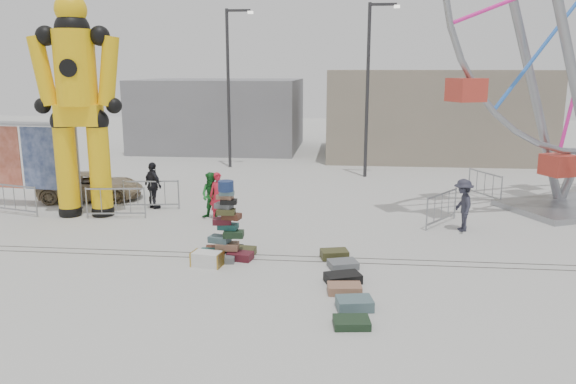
# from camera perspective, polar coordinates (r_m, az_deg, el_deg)

# --- Properties ---
(ground) EXTENTS (90.00, 90.00, 0.00)m
(ground) POSITION_cam_1_polar(r_m,az_deg,el_deg) (14.79, -2.46, -7.69)
(ground) COLOR #9E9E99
(ground) RESTS_ON ground
(track_line_near) EXTENTS (40.00, 0.04, 0.01)m
(track_line_near) POSITION_cam_1_polar(r_m,az_deg,el_deg) (15.34, -2.13, -6.91)
(track_line_near) COLOR #47443F
(track_line_near) RESTS_ON ground
(track_line_far) EXTENTS (40.00, 0.04, 0.01)m
(track_line_far) POSITION_cam_1_polar(r_m,az_deg,el_deg) (15.72, -1.93, -6.43)
(track_line_far) COLOR #47443F
(track_line_far) RESTS_ON ground
(building_right) EXTENTS (12.00, 8.00, 5.00)m
(building_right) POSITION_cam_1_polar(r_m,az_deg,el_deg) (34.19, 14.35, 7.73)
(building_right) COLOR gray
(building_right) RESTS_ON ground
(building_left) EXTENTS (10.00, 8.00, 4.40)m
(building_left) POSITION_cam_1_polar(r_m,az_deg,el_deg) (36.74, -6.83, 7.86)
(building_left) COLOR gray
(building_left) RESTS_ON ground
(lamp_post_right) EXTENTS (1.41, 0.25, 8.00)m
(lamp_post_right) POSITION_cam_1_polar(r_m,az_deg,el_deg) (26.76, 8.30, 11.03)
(lamp_post_right) COLOR #2D2D30
(lamp_post_right) RESTS_ON ground
(lamp_post_left) EXTENTS (1.41, 0.25, 8.00)m
(lamp_post_left) POSITION_cam_1_polar(r_m,az_deg,el_deg) (29.35, -5.91, 11.20)
(lamp_post_left) COLOR #2D2D30
(lamp_post_left) RESTS_ON ground
(suitcase_tower) EXTENTS (1.50, 1.34, 2.15)m
(suitcase_tower) POSITION_cam_1_polar(r_m,az_deg,el_deg) (15.49, -6.20, -4.46)
(suitcase_tower) COLOR #1B5350
(suitcase_tower) RESTS_ON ground
(crash_test_dummy) EXTENTS (3.08, 1.35, 7.73)m
(crash_test_dummy) POSITION_cam_1_polar(r_m,az_deg,el_deg) (20.48, -20.57, 8.84)
(crash_test_dummy) COLOR black
(crash_test_dummy) RESTS_ON ground
(banner_scaffold) EXTENTS (4.44, 1.17, 3.18)m
(banner_scaffold) POSITION_cam_1_polar(r_m,az_deg,el_deg) (22.73, -25.58, 4.41)
(banner_scaffold) COLOR gray
(banner_scaffold) RESTS_ON ground
(steamer_trunk) EXTENTS (0.86, 0.59, 0.37)m
(steamer_trunk) POSITION_cam_1_polar(r_m,az_deg,el_deg) (15.01, -8.20, -6.75)
(steamer_trunk) COLOR silver
(steamer_trunk) RESTS_ON ground
(row_case_0) EXTENTS (0.83, 0.65, 0.23)m
(row_case_0) POSITION_cam_1_polar(r_m,az_deg,el_deg) (15.49, 4.73, -6.30)
(row_case_0) COLOR #434321
(row_case_0) RESTS_ON ground
(row_case_1) EXTENTS (0.87, 0.76, 0.19)m
(row_case_1) POSITION_cam_1_polar(r_m,az_deg,el_deg) (14.81, 5.60, -7.32)
(row_case_1) COLOR slate
(row_case_1) RESTS_ON ground
(row_case_2) EXTENTS (0.98, 0.81, 0.23)m
(row_case_2) POSITION_cam_1_polar(r_m,az_deg,el_deg) (13.84, 5.60, -8.69)
(row_case_2) COLOR black
(row_case_2) RESTS_ON ground
(row_case_3) EXTENTS (0.82, 0.58, 0.21)m
(row_case_3) POSITION_cam_1_polar(r_m,az_deg,el_deg) (13.23, 5.76, -9.74)
(row_case_3) COLOR #99684E
(row_case_3) RESTS_ON ground
(row_case_4) EXTENTS (0.86, 0.69, 0.25)m
(row_case_4) POSITION_cam_1_polar(r_m,az_deg,el_deg) (12.43, 6.78, -11.19)
(row_case_4) COLOR slate
(row_case_4) RESTS_ON ground
(row_case_5) EXTENTS (0.79, 0.63, 0.17)m
(row_case_5) POSITION_cam_1_polar(r_m,az_deg,el_deg) (11.67, 6.48, -13.03)
(row_case_5) COLOR #1B321D
(row_case_5) RESTS_ON ground
(barricade_dummy_a) EXTENTS (1.95, 0.64, 1.10)m
(barricade_dummy_a) POSITION_cam_1_polar(r_m,az_deg,el_deg) (22.10, -26.04, -0.68)
(barricade_dummy_a) COLOR gray
(barricade_dummy_a) RESTS_ON ground
(barricade_dummy_b) EXTENTS (2.00, 0.34, 1.10)m
(barricade_dummy_b) POSITION_cam_1_polar(r_m,az_deg,el_deg) (20.24, -17.10, -1.07)
(barricade_dummy_b) COLOR gray
(barricade_dummy_b) RESTS_ON ground
(barricade_dummy_c) EXTENTS (1.99, 0.38, 1.10)m
(barricade_dummy_c) POSITION_cam_1_polar(r_m,az_deg,el_deg) (21.19, -13.72, -0.27)
(barricade_dummy_c) COLOR gray
(barricade_dummy_c) RESTS_ON ground
(barricade_wheel_front) EXTENTS (1.25, 1.68, 1.10)m
(barricade_wheel_front) POSITION_cam_1_polar(r_m,az_deg,el_deg) (19.28, 15.34, -1.61)
(barricade_wheel_front) COLOR gray
(barricade_wheel_front) RESTS_ON ground
(barricade_wheel_back) EXTENTS (0.91, 1.86, 1.10)m
(barricade_wheel_back) POSITION_cam_1_polar(r_m,az_deg,el_deg) (23.58, 19.34, 0.64)
(barricade_wheel_back) COLOR gray
(barricade_wheel_back) RESTS_ON ground
(pedestrian_red) EXTENTS (0.67, 0.51, 1.62)m
(pedestrian_red) POSITION_cam_1_polar(r_m,az_deg,el_deg) (19.41, -7.12, -0.38)
(pedestrian_red) COLOR red
(pedestrian_red) RESTS_ON ground
(pedestrian_green) EXTENTS (0.93, 0.82, 1.62)m
(pedestrian_green) POSITION_cam_1_polar(r_m,az_deg,el_deg) (19.44, -7.75, -0.37)
(pedestrian_green) COLOR #196624
(pedestrian_green) RESTS_ON ground
(pedestrian_black) EXTENTS (1.05, 0.97, 1.73)m
(pedestrian_black) POSITION_cam_1_polar(r_m,az_deg,el_deg) (21.26, -13.54, 0.65)
(pedestrian_black) COLOR black
(pedestrian_black) RESTS_ON ground
(pedestrian_grey) EXTENTS (0.71, 1.14, 1.68)m
(pedestrian_grey) POSITION_cam_1_polar(r_m,az_deg,el_deg) (18.67, 17.34, -1.28)
(pedestrian_grey) COLOR #272734
(pedestrian_grey) RESTS_ON ground
(parked_suv) EXTENTS (4.24, 2.59, 1.10)m
(parked_suv) POSITION_cam_1_polar(r_m,az_deg,el_deg) (23.45, -19.37, 0.58)
(parked_suv) COLOR #927E5E
(parked_suv) RESTS_ON ground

